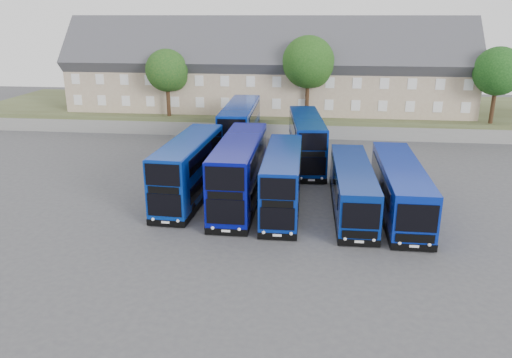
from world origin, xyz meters
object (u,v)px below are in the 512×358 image
at_px(dd_front_left, 189,170).
at_px(tree_west, 168,72).
at_px(coach_east_a, 352,189).
at_px(dd_front_mid, 240,173).
at_px(tree_east, 499,73).
at_px(tree_mid, 310,64).

bearing_deg(dd_front_left, tree_west, 112.08).
bearing_deg(coach_east_a, dd_front_mid, 175.07).
bearing_deg(tree_east, coach_east_a, -126.15).
xyz_separation_m(dd_front_left, tree_east, (28.50, 21.41, 5.17)).
xyz_separation_m(dd_front_left, coach_east_a, (12.01, -1.15, -0.60)).
xyz_separation_m(coach_east_a, tree_east, (16.48, 22.56, 5.77)).
bearing_deg(dd_front_mid, tree_west, 117.63).
xyz_separation_m(dd_front_mid, tree_west, (-11.42, 21.99, 4.70)).
height_order(dd_front_left, tree_east, tree_east).
height_order(dd_front_mid, tree_mid, tree_mid).
bearing_deg(tree_mid, dd_front_left, -111.20).
height_order(coach_east_a, tree_west, tree_west).
height_order(dd_front_mid, coach_east_a, dd_front_mid).
height_order(tree_west, tree_mid, tree_mid).
bearing_deg(dd_front_left, tree_east, 39.68).
bearing_deg(tree_mid, tree_west, -178.21).
bearing_deg(dd_front_mid, coach_east_a, -3.85).
bearing_deg(coach_east_a, tree_mid, 97.78).
height_order(coach_east_a, tree_mid, tree_mid).
bearing_deg(tree_east, dd_front_left, -143.09).
bearing_deg(tree_mid, dd_front_mid, -101.51).
relative_size(dd_front_mid, tree_mid, 1.31).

